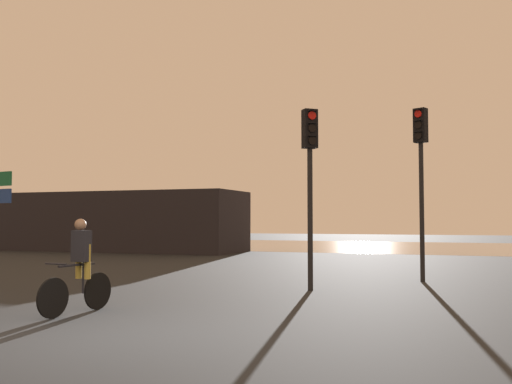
% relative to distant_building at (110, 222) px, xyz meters
% --- Properties ---
extents(ground_plane, '(120.00, 120.00, 0.00)m').
position_rel_distant_building_xyz_m(ground_plane, '(12.96, -19.15, -1.53)').
color(ground_plane, black).
extents(water_strip, '(80.00, 16.00, 0.01)m').
position_rel_distant_building_xyz_m(water_strip, '(12.96, 10.00, -1.52)').
color(water_strip, gray).
rests_on(water_strip, ground).
extents(distant_building, '(14.36, 4.00, 3.05)m').
position_rel_distant_building_xyz_m(distant_building, '(0.00, 0.00, 0.00)').
color(distant_building, black).
rests_on(distant_building, ground).
extents(traffic_light_center, '(0.41, 0.42, 4.15)m').
position_rel_distant_building_xyz_m(traffic_light_center, '(14.33, -12.93, 1.37)').
color(traffic_light_center, black).
rests_on(traffic_light_center, ground).
extents(traffic_light_far_right, '(0.38, 0.40, 4.54)m').
position_rel_distant_building_xyz_m(traffic_light_far_right, '(16.59, -10.14, 1.62)').
color(traffic_light_far_right, black).
rests_on(traffic_light_far_right, ground).
extents(cyclist, '(0.46, 1.70, 1.62)m').
position_rel_distant_building_xyz_m(cyclist, '(11.43, -17.40, -0.71)').
color(cyclist, black).
rests_on(cyclist, ground).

